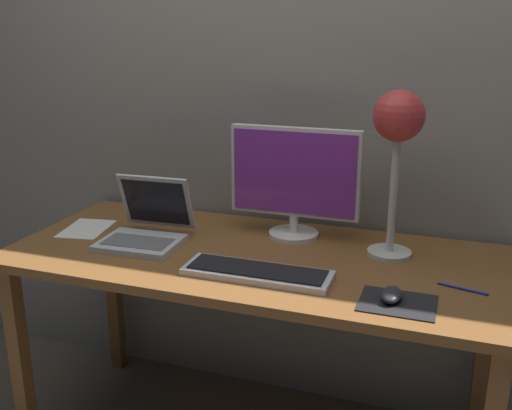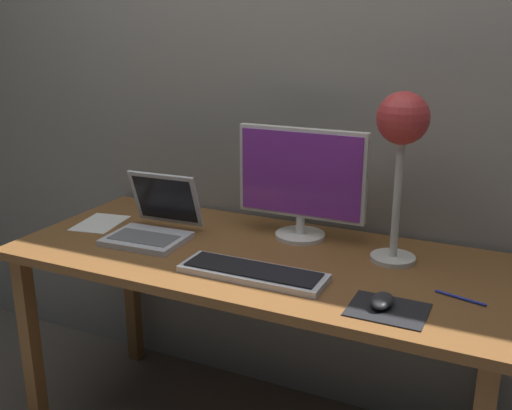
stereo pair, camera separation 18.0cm
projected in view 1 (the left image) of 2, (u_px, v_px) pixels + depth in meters
The scene contains 10 objects.
back_wall at pixel (292, 68), 2.11m from camera, with size 4.80×0.06×2.60m, color gray.
desk at pixel (255, 276), 1.94m from camera, with size 1.60×0.70×0.74m.
monitor at pixel (295, 178), 2.00m from camera, with size 0.45×0.17×0.38m.
keyboard_main at pixel (257, 272), 1.73m from camera, with size 0.44×0.14×0.03m.
laptop at pixel (148, 223), 2.01m from camera, with size 0.27×0.29×0.21m.
desk_lamp at pixel (398, 130), 1.78m from camera, with size 0.16×0.16×0.53m.
mousepad at pixel (398, 303), 1.57m from camera, with size 0.20×0.16×0.00m, color black.
mouse at pixel (391, 295), 1.57m from camera, with size 0.06×0.10×0.03m, color #28282B.
paper_sheet_near_mouse at pixel (86, 229), 2.14m from camera, with size 0.15×0.21×0.00m, color white.
pen at pixel (463, 288), 1.65m from camera, with size 0.01×0.01×0.14m, color #2633A5.
Camera 1 is at (0.60, -1.68, 1.45)m, focal length 41.48 mm.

